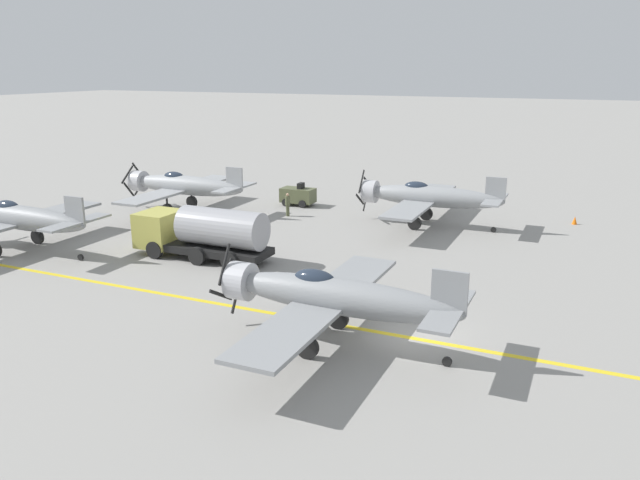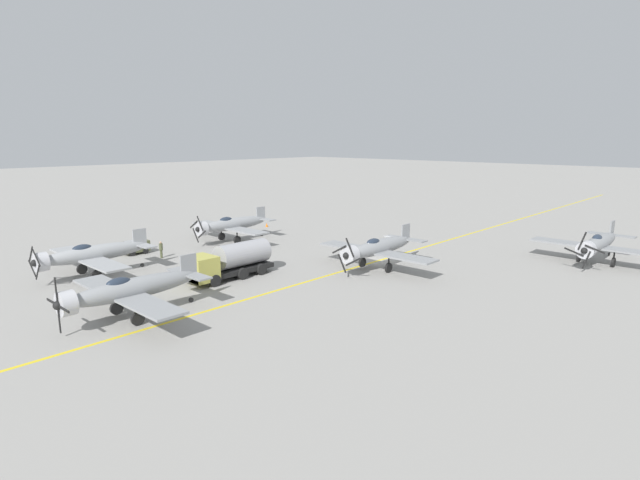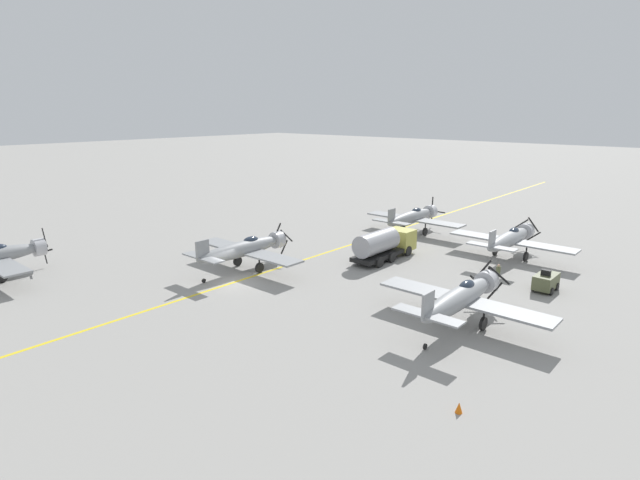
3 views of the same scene
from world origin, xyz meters
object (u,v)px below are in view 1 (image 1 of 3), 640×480
(airplane_mid_center, at_px, (332,296))
(ground_crew_walking, at_px, (288,204))
(airplane_far_right, at_px, (183,185))
(airplane_far_center, at_px, (18,218))
(tow_tractor, at_px, (298,195))
(airplane_mid_right, at_px, (427,197))
(traffic_cone, at_px, (575,220))
(fuel_tanker, at_px, (202,232))

(airplane_mid_center, xyz_separation_m, ground_crew_walking, (18.61, 11.41, -1.09))
(airplane_far_right, bearing_deg, airplane_far_center, 176.32)
(tow_tractor, bearing_deg, airplane_mid_right, -101.29)
(airplane_far_right, distance_m, ground_crew_walking, 8.01)
(tow_tractor, height_order, traffic_cone, tow_tractor)
(airplane_mid_right, xyz_separation_m, airplane_mid_center, (-20.01, -1.55, -0.00))
(airplane_far_right, distance_m, airplane_far_center, 12.61)
(airplane_far_right, height_order, tow_tractor, airplane_far_right)
(airplane_mid_right, distance_m, ground_crew_walking, 10.01)
(tow_tractor, xyz_separation_m, traffic_cone, (2.36, -20.06, -0.52))
(airplane_far_right, height_order, airplane_far_center, airplane_far_center)
(airplane_mid_center, relative_size, ground_crew_walking, 7.09)
(airplane_mid_right, distance_m, traffic_cone, 10.48)
(tow_tractor, xyz_separation_m, ground_crew_walking, (-3.55, -0.90, 0.13))
(airplane_far_center, height_order, ground_crew_walking, airplane_far_center)
(airplane_mid_right, bearing_deg, traffic_cone, -61.95)
(airplane_mid_center, bearing_deg, traffic_cone, -14.01)
(traffic_cone, bearing_deg, tow_tractor, 96.71)
(airplane_mid_center, height_order, tow_tractor, airplane_mid_center)
(airplane_mid_center, xyz_separation_m, tow_tractor, (22.16, 12.31, -1.22))
(airplane_far_center, bearing_deg, airplane_far_right, -8.31)
(airplane_mid_center, bearing_deg, tow_tractor, 32.58)
(traffic_cone, bearing_deg, airplane_mid_center, 162.46)
(airplane_far_right, relative_size, airplane_mid_right, 1.00)
(fuel_tanker, xyz_separation_m, ground_crew_walking, (11.12, 0.27, -0.59))
(airplane_mid_center, distance_m, tow_tractor, 25.38)
(airplane_mid_right, xyz_separation_m, traffic_cone, (4.51, -9.30, -1.74))
(airplane_far_center, distance_m, airplane_mid_center, 22.12)
(airplane_far_right, xyz_separation_m, airplane_mid_center, (-16.62, -19.09, -0.00))
(airplane_mid_center, xyz_separation_m, fuel_tanker, (7.49, 11.14, -0.50))
(tow_tractor, relative_size, traffic_cone, 4.73)
(airplane_far_center, bearing_deg, traffic_cone, -51.84)
(airplane_far_center, bearing_deg, fuel_tanker, -69.46)
(traffic_cone, bearing_deg, ground_crew_walking, 107.14)
(fuel_tanker, relative_size, tow_tractor, 3.08)
(tow_tractor, bearing_deg, ground_crew_walking, -165.70)
(airplane_mid_right, bearing_deg, ground_crew_walking, 100.29)
(tow_tractor, bearing_deg, fuel_tanker, -175.44)
(tow_tractor, relative_size, ground_crew_walking, 1.54)
(airplane_mid_center, height_order, fuel_tanker, airplane_mid_center)
(tow_tractor, bearing_deg, airplane_mid_center, -150.95)
(airplane_far_right, xyz_separation_m, tow_tractor, (5.54, -6.78, -1.22))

